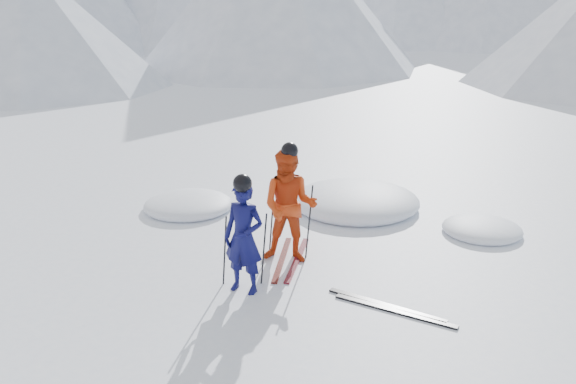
{
  "coord_description": "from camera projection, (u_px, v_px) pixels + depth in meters",
  "views": [
    {
      "loc": [
        -0.9,
        -8.43,
        4.04
      ],
      "look_at": [
        -1.54,
        0.5,
        1.1
      ],
      "focal_mm": 38.0,
      "sensor_mm": 36.0,
      "label": 1
    }
  ],
  "objects": [
    {
      "name": "ground",
      "position": [
        387.0,
        274.0,
        9.19
      ],
      "size": [
        160.0,
        160.0,
        0.0
      ],
      "primitive_type": "plane",
      "color": "white",
      "rests_on": "ground"
    },
    {
      "name": "pole_blue_right",
      "position": [
        264.0,
        249.0,
        8.73
      ],
      "size": [
        0.11,
        0.07,
        1.08
      ],
      "primitive_type": "cylinder",
      "rotation": [
        -0.04,
        0.08,
        0.0
      ],
      "color": "black",
      "rests_on": "ground"
    },
    {
      "name": "ski_loose_b",
      "position": [
        394.0,
        311.0,
        8.08
      ],
      "size": [
        1.56,
        0.84,
        0.03
      ],
      "primitive_type": "cube",
      "rotation": [
        0.0,
        0.0,
        1.11
      ],
      "color": "black",
      "rests_on": "ground"
    },
    {
      "name": "pole_red_left",
      "position": [
        272.0,
        219.0,
        9.72
      ],
      "size": [
        0.12,
        0.1,
        1.2
      ],
      "primitive_type": "cylinder",
      "rotation": [
        0.06,
        0.08,
        0.0
      ],
      "color": "black",
      "rests_on": "ground"
    },
    {
      "name": "skier_blue",
      "position": [
        244.0,
        238.0,
        8.42
      ],
      "size": [
        0.69,
        0.57,
        1.62
      ],
      "primitive_type": "imported",
      "rotation": [
        0.0,
        0.0,
        -0.35
      ],
      "color": "#0B0C45",
      "rests_on": "ground"
    },
    {
      "name": "ski_worn_left",
      "position": [
        282.0,
        259.0,
        9.65
      ],
      "size": [
        0.19,
        1.7,
        0.03
      ],
      "primitive_type": "cube",
      "rotation": [
        0.0,
        0.0,
        -0.06
      ],
      "color": "black",
      "rests_on": "ground"
    },
    {
      "name": "ski_loose_a",
      "position": [
        386.0,
        305.0,
        8.23
      ],
      "size": [
        1.54,
        0.89,
        0.03
      ],
      "primitive_type": "cube",
      "rotation": [
        0.0,
        0.0,
        1.08
      ],
      "color": "black",
      "rests_on": "ground"
    },
    {
      "name": "ski_worn_right",
      "position": [
        297.0,
        260.0,
        9.64
      ],
      "size": [
        0.3,
        1.7,
        0.03
      ],
      "primitive_type": "cube",
      "rotation": [
        0.0,
        0.0,
        -0.13
      ],
      "color": "black",
      "rests_on": "ground"
    },
    {
      "name": "skier_red",
      "position": [
        290.0,
        206.0,
        9.37
      ],
      "size": [
        0.94,
        0.76,
        1.81
      ],
      "primitive_type": "imported",
      "rotation": [
        0.0,
        0.0,
        -0.09
      ],
      "color": "red",
      "rests_on": "ground"
    },
    {
      "name": "pole_blue_left",
      "position": [
        225.0,
        251.0,
        8.67
      ],
      "size": [
        0.11,
        0.08,
        1.08
      ],
      "primitive_type": "cylinder",
      "rotation": [
        0.05,
        0.08,
        0.0
      ],
      "color": "black",
      "rests_on": "ground"
    },
    {
      "name": "snow_lumps",
      "position": [
        331.0,
        210.0,
        11.89
      ],
      "size": [
        7.02,
        3.17,
        0.55
      ],
      "color": "white",
      "rests_on": "ground"
    },
    {
      "name": "pole_red_right",
      "position": [
        309.0,
        222.0,
        9.58
      ],
      "size": [
        0.12,
        0.08,
        1.2
      ],
      "primitive_type": "cylinder",
      "rotation": [
        -0.05,
        0.08,
        0.0
      ],
      "color": "black",
      "rests_on": "ground"
    }
  ]
}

